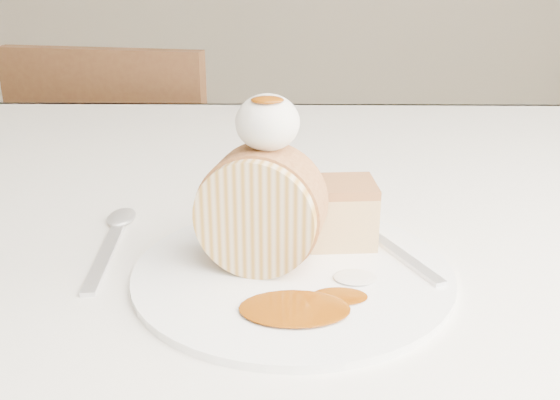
{
  "coord_description": "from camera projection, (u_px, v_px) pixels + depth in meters",
  "views": [
    {
      "loc": [
        -0.04,
        -0.39,
        0.98
      ],
      "look_at": [
        -0.05,
        0.05,
        0.81
      ],
      "focal_mm": 40.0,
      "sensor_mm": 36.0,
      "label": 1
    }
  ],
  "objects": [
    {
      "name": "table",
      "position": [
        330.0,
        279.0,
        0.67
      ],
      "size": [
        1.4,
        0.9,
        0.75
      ],
      "color": "silver",
      "rests_on": "ground"
    },
    {
      "name": "chair_far",
      "position": [
        136.0,
        210.0,
        1.35
      ],
      "size": [
        0.45,
        0.45,
        0.83
      ],
      "rotation": [
        0.0,
        0.0,
        2.97
      ],
      "color": "brown",
      "rests_on": "ground"
    },
    {
      "name": "plate",
      "position": [
        293.0,
        272.0,
        0.49
      ],
      "size": [
        0.27,
        0.27,
        0.01
      ],
      "primitive_type": "cylinder",
      "rotation": [
        0.0,
        0.0,
        0.07
      ],
      "color": "white",
      "rests_on": "table"
    },
    {
      "name": "roulade_slice",
      "position": [
        261.0,
        211.0,
        0.48
      ],
      "size": [
        0.1,
        0.07,
        0.09
      ],
      "primitive_type": "cylinder",
      "rotation": [
        1.57,
        0.0,
        -0.21
      ],
      "color": "#CCB58E",
      "rests_on": "plate"
    },
    {
      "name": "cake_chunk",
      "position": [
        341.0,
        216.0,
        0.53
      ],
      "size": [
        0.06,
        0.05,
        0.05
      ],
      "primitive_type": "cube",
      "rotation": [
        0.0,
        0.0,
        0.07
      ],
      "color": "#A26B3D",
      "rests_on": "plate"
    },
    {
      "name": "whipped_cream",
      "position": [
        268.0,
        122.0,
        0.46
      ],
      "size": [
        0.05,
        0.05,
        0.04
      ],
      "primitive_type": "ellipsoid",
      "color": "silver",
      "rests_on": "roulade_slice"
    },
    {
      "name": "caramel_drizzle",
      "position": [
        267.0,
        93.0,
        0.44
      ],
      "size": [
        0.02,
        0.02,
        0.01
      ],
      "primitive_type": "ellipsoid",
      "color": "#723304",
      "rests_on": "whipped_cream"
    },
    {
      "name": "caramel_pool",
      "position": [
        295.0,
        308.0,
        0.43
      ],
      "size": [
        0.08,
        0.06,
        0.0
      ],
      "primitive_type": null,
      "rotation": [
        0.0,
        0.0,
        0.07
      ],
      "color": "#723304",
      "rests_on": "plate"
    },
    {
      "name": "fork",
      "position": [
        401.0,
        255.0,
        0.51
      ],
      "size": [
        0.08,
        0.14,
        0.0
      ],
      "primitive_type": "cube",
      "rotation": [
        0.0,
        0.0,
        0.43
      ],
      "color": "silver",
      "rests_on": "plate"
    },
    {
      "name": "spoon",
      "position": [
        104.0,
        257.0,
        0.52
      ],
      "size": [
        0.03,
        0.15,
        0.0
      ],
      "primitive_type": "cube",
      "rotation": [
        0.0,
        0.0,
        0.08
      ],
      "color": "silver",
      "rests_on": "table"
    }
  ]
}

